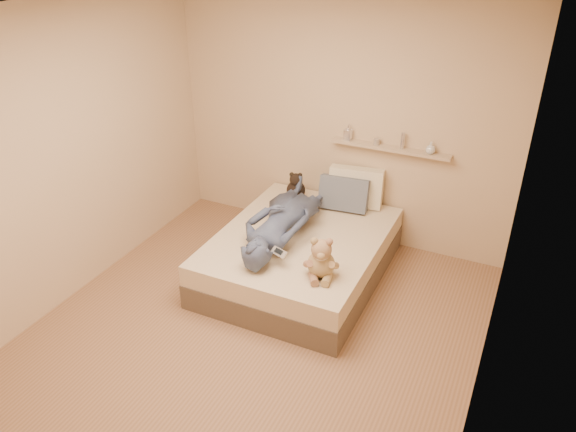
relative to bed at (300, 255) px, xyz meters
The scene contains 10 objects.
room 1.42m from the bed, 90.00° to the right, with size 3.80×3.80×3.80m.
bed is the anchor object (origin of this frame).
game_console 0.66m from the bed, 85.84° to the right, with size 0.17×0.11×0.05m.
teddy_bear 0.79m from the bed, 51.74° to the right, with size 0.30×0.32×0.38m.
dark_plush 0.85m from the bed, 118.02° to the left, with size 0.20×0.20×0.31m.
pillow_cream 0.97m from the bed, 73.07° to the left, with size 0.55×0.16×0.40m, color beige.
pillow_grey 0.81m from the bed, 75.82° to the left, with size 0.50×0.14×0.34m, color slate.
person 0.44m from the bed, 161.65° to the right, with size 0.54×1.49×0.36m, color #475670.
wall_shelf 1.38m from the bed, 58.82° to the left, with size 1.20×0.12×0.03m, color tan.
shelf_bottles 1.43m from the bed, 58.88° to the left, with size 0.93×0.10×0.17m.
Camera 1 is at (1.85, -3.26, 3.19)m, focal length 35.00 mm.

